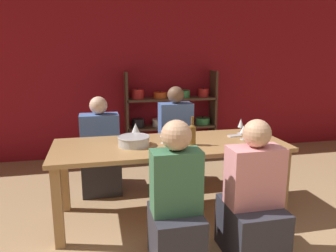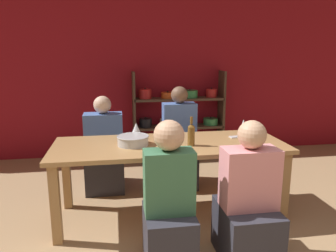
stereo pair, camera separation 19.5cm
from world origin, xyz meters
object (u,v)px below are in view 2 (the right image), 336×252
at_px(dining_table, 170,153).
at_px(wine_glass_red_b, 245,131).
at_px(wine_bottle_green, 191,134).
at_px(wine_glass_white_a, 164,132).
at_px(wine_glass_white_b, 248,137).
at_px(shelf_unit, 179,122).
at_px(person_near_a, 169,212).
at_px(mixing_bowl, 133,140).
at_px(person_near_b, 248,210).
at_px(cell_phone, 237,137).
at_px(person_far_b, 179,150).
at_px(wine_glass_red_c, 243,125).
at_px(wine_glass_red_a, 136,128).
at_px(person_far_a, 105,156).
at_px(wine_glass_empty_a, 173,137).

height_order(dining_table, wine_glass_red_b, wine_glass_red_b).
bearing_deg(wine_bottle_green, wine_glass_red_b, 8.11).
distance_m(wine_glass_white_a, wine_glass_white_b, 0.80).
height_order(shelf_unit, wine_glass_red_b, shelf_unit).
bearing_deg(shelf_unit, person_near_a, -102.50).
distance_m(mixing_bowl, person_near_a, 0.87).
distance_m(wine_glass_white_b, person_near_b, 0.69).
height_order(shelf_unit, person_near_a, shelf_unit).
xyz_separation_m(cell_phone, person_far_b, (-0.48, 0.65, -0.31)).
bearing_deg(wine_glass_white_b, wine_glass_red_c, 72.50).
height_order(wine_glass_white_b, wine_glass_red_c, wine_glass_white_b).
distance_m(wine_glass_red_a, person_near_b, 1.37).
distance_m(wine_glass_white_a, wine_glass_red_b, 0.81).
distance_m(wine_glass_red_a, wine_glass_red_c, 1.15).
relative_size(wine_bottle_green, wine_glass_red_b, 1.90).
xyz_separation_m(wine_glass_red_b, person_far_b, (-0.50, 0.80, -0.41)).
bearing_deg(wine_glass_white_b, person_far_b, 111.45).
bearing_deg(person_far_a, wine_glass_white_a, 126.70).
height_order(wine_glass_white_b, person_near_a, person_near_a).
bearing_deg(wine_glass_white_a, dining_table, -14.55).
distance_m(mixing_bowl, wine_glass_empty_a, 0.41).
relative_size(wine_glass_empty_a, cell_phone, 1.00).
height_order(wine_bottle_green, wine_glass_red_b, wine_bottle_green).
distance_m(dining_table, wine_bottle_green, 0.30).
bearing_deg(wine_glass_empty_a, mixing_bowl, 151.73).
height_order(shelf_unit, person_near_b, shelf_unit).
distance_m(wine_glass_empty_a, person_near_b, 0.90).
bearing_deg(person_far_a, mixing_bowl, 110.11).
relative_size(wine_glass_white_a, wine_glass_white_b, 0.98).
distance_m(shelf_unit, wine_bottle_green, 2.14).
height_order(shelf_unit, dining_table, shelf_unit).
distance_m(wine_glass_white_b, wine_glass_empty_a, 0.68).
bearing_deg(cell_phone, person_far_a, 153.08).
bearing_deg(wine_glass_red_a, cell_phone, -5.70).
bearing_deg(person_far_a, person_near_a, 108.45).
relative_size(shelf_unit, mixing_bowl, 4.73).
distance_m(wine_glass_red_c, person_far_b, 0.91).
bearing_deg(wine_glass_red_c, dining_table, -165.00).
distance_m(cell_phone, person_near_b, 1.01).
height_order(wine_glass_red_a, person_near_a, person_near_a).
height_order(wine_glass_red_a, wine_glass_empty_a, wine_glass_red_a).
bearing_deg(wine_glass_red_b, wine_glass_empty_a, -167.43).
xyz_separation_m(wine_glass_empty_a, person_far_b, (0.25, 0.97, -0.42)).
height_order(wine_glass_red_c, person_near_b, person_near_b).
distance_m(shelf_unit, person_far_b, 1.24).
bearing_deg(person_far_b, person_far_a, -3.36).
xyz_separation_m(shelf_unit, wine_glass_white_a, (-0.53, -1.97, 0.33)).
bearing_deg(wine_bottle_green, wine_glass_red_a, 146.16).
distance_m(dining_table, person_far_b, 0.84).
height_order(shelf_unit, wine_glass_white_b, shelf_unit).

